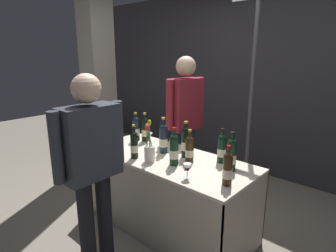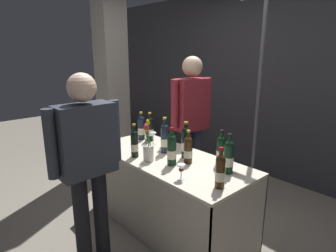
{
  "view_description": "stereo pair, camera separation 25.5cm",
  "coord_description": "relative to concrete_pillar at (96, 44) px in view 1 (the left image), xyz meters",
  "views": [
    {
      "loc": [
        1.66,
        -1.83,
        1.68
      ],
      "look_at": [
        0.0,
        0.0,
        1.03
      ],
      "focal_mm": 30.08,
      "sensor_mm": 36.0,
      "label": 1
    },
    {
      "loc": [
        1.84,
        -1.65,
        1.68
      ],
      "look_at": [
        0.0,
        0.0,
        1.03
      ],
      "focal_mm": 30.08,
      "sensor_mm": 36.0,
      "label": 2
    }
  ],
  "objects": [
    {
      "name": "flower_vase",
      "position": [
        1.85,
        -0.77,
        -0.94
      ],
      "size": [
        0.1,
        0.09,
        0.4
      ],
      "color": "silver",
      "rests_on": "tasting_table"
    },
    {
      "name": "wine_glass_near_vendor",
      "position": [
        2.32,
        -0.81,
        -0.98
      ],
      "size": [
        0.07,
        0.07,
        0.12
      ],
      "color": "silver",
      "rests_on": "tasting_table"
    },
    {
      "name": "back_partition",
      "position": [
        1.9,
        1.32,
        -0.52
      ],
      "size": [
        7.85,
        0.12,
        2.54
      ],
      "primitive_type": "cube",
      "color": "#2D2D33",
      "rests_on": "ground_plane"
    },
    {
      "name": "display_bottle_3",
      "position": [
        2.6,
        -0.7,
        -0.93
      ],
      "size": [
        0.07,
        0.07,
        0.31
      ],
      "color": "#38230F",
      "rests_on": "tasting_table"
    },
    {
      "name": "tasting_table",
      "position": [
        1.9,
        -0.57,
        -1.29
      ],
      "size": [
        1.64,
        0.72,
        0.73
      ],
      "color": "beige",
      "rests_on": "ground_plane"
    },
    {
      "name": "display_bottle_4",
      "position": [
        1.38,
        -0.37,
        -0.93
      ],
      "size": [
        0.08,
        0.08,
        0.32
      ],
      "color": "black",
      "rests_on": "tasting_table"
    },
    {
      "name": "display_bottle_0",
      "position": [
        1.29,
        -0.42,
        -0.92
      ],
      "size": [
        0.08,
        0.08,
        0.32
      ],
      "color": "#192333",
      "rests_on": "tasting_table"
    },
    {
      "name": "taster_foreground_right",
      "position": [
        1.82,
        -1.33,
        -0.87
      ],
      "size": [
        0.21,
        0.6,
        1.54
      ],
      "rotation": [
        0.0,
        0.0,
        1.58
      ],
      "color": "black",
      "rests_on": "ground_plane"
    },
    {
      "name": "ground_plane",
      "position": [
        1.9,
        -0.57,
        -1.79
      ],
      "size": [
        12.0,
        12.0,
        0.0
      ],
      "primitive_type": "plane",
      "color": "gray"
    },
    {
      "name": "display_bottle_5",
      "position": [
        1.69,
        -0.8,
        -0.93
      ],
      "size": [
        0.07,
        0.07,
        0.32
      ],
      "color": "black",
      "rests_on": "tasting_table"
    },
    {
      "name": "display_bottle_2",
      "position": [
        2.12,
        -0.54,
        -0.94
      ],
      "size": [
        0.08,
        0.08,
        0.3
      ],
      "color": "#38230F",
      "rests_on": "tasting_table"
    },
    {
      "name": "display_bottle_1",
      "position": [
        1.79,
        -0.51,
        -0.91
      ],
      "size": [
        0.08,
        0.08,
        0.35
      ],
      "color": "#192333",
      "rests_on": "tasting_table"
    },
    {
      "name": "concrete_pillar",
      "position": [
        0.0,
        0.0,
        0.0
      ],
      "size": [
        0.37,
        0.37,
        3.59
      ],
      "primitive_type": "cube",
      "color": "gray",
      "rests_on": "ground_plane"
    },
    {
      "name": "display_bottle_7",
      "position": [
        2.02,
        -0.46,
        -0.91
      ],
      "size": [
        0.08,
        0.08,
        0.34
      ],
      "color": "black",
      "rests_on": "tasting_table"
    },
    {
      "name": "featured_wine_bottle",
      "position": [
        2.34,
        -0.35,
        -0.93
      ],
      "size": [
        0.08,
        0.08,
        0.31
      ],
      "color": "black",
      "rests_on": "tasting_table"
    },
    {
      "name": "display_bottle_6",
      "position": [
        2.49,
        -0.45,
        -0.92
      ],
      "size": [
        0.08,
        0.08,
        0.33
      ],
      "color": "black",
      "rests_on": "tasting_table"
    },
    {
      "name": "display_bottle_8",
      "position": [
        2.06,
        -0.67,
        -0.92
      ],
      "size": [
        0.08,
        0.08,
        0.34
      ],
      "color": "black",
      "rests_on": "tasting_table"
    },
    {
      "name": "booth_signpost",
      "position": [
        2.22,
        0.4,
        -0.37
      ],
      "size": [
        0.58,
        0.04,
        2.36
      ],
      "color": "#47474C",
      "rests_on": "ground_plane"
    },
    {
      "name": "vendor_presenter",
      "position": [
        1.59,
        0.07,
        -0.81
      ],
      "size": [
        0.25,
        0.56,
        1.64
      ],
      "rotation": [
        0.0,
        0.0,
        -1.68
      ],
      "color": "#2D3347",
      "rests_on": "ground_plane"
    },
    {
      "name": "wine_glass_mid",
      "position": [
        1.51,
        -0.43,
        -0.97
      ],
      "size": [
        0.07,
        0.07,
        0.13
      ],
      "color": "silver",
      "rests_on": "tasting_table"
    }
  ]
}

